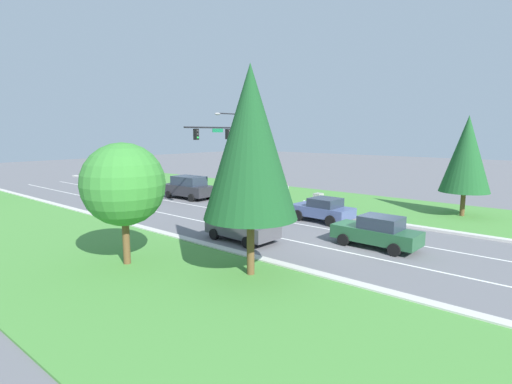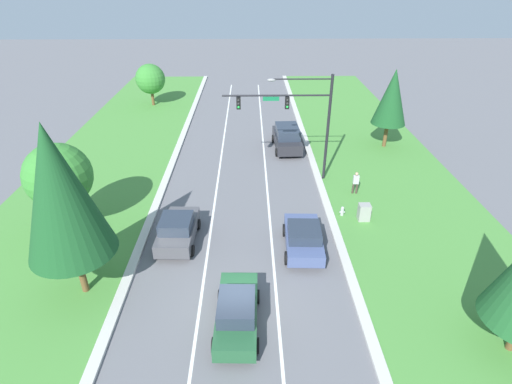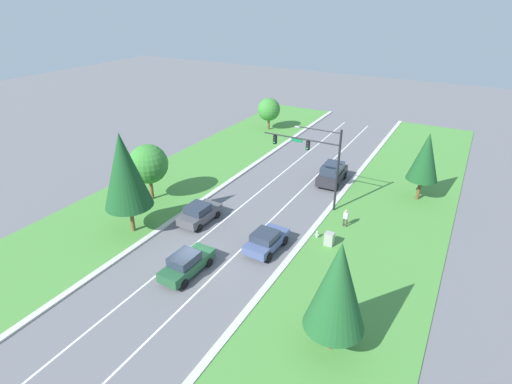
{
  "view_description": "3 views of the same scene",
  "coord_description": "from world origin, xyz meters",
  "px_view_note": "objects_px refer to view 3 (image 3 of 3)",
  "views": [
    {
      "loc": [
        -19.51,
        -9.03,
        5.97
      ],
      "look_at": [
        1.07,
        8.45,
        1.91
      ],
      "focal_mm": 28.0,
      "sensor_mm": 36.0,
      "label": 1
    },
    {
      "loc": [
        0.58,
        -13.15,
        13.76
      ],
      "look_at": [
        0.94,
        7.82,
        1.92
      ],
      "focal_mm": 28.0,
      "sensor_mm": 36.0,
      "label": 2
    },
    {
      "loc": [
        15.42,
        -18.33,
        17.98
      ],
      "look_at": [
        -0.31,
        9.8,
        1.8
      ],
      "focal_mm": 28.0,
      "sensor_mm": 36.0,
      "label": 3
    }
  ],
  "objects_px": {
    "slate_blue_sedan": "(266,240)",
    "oak_far_left_tree": "(269,109)",
    "fire_hydrant": "(317,235)",
    "graphite_sedan": "(199,213)",
    "oak_near_left_tree": "(148,164)",
    "charcoal_suv": "(332,173)",
    "forest_sedan": "(187,264)",
    "conifer_near_right_tree": "(338,286)",
    "conifer_far_right_tree": "(426,157)",
    "traffic_signal_mast": "(316,154)",
    "utility_cabinet": "(329,239)",
    "conifer_mid_left_tree": "(124,171)",
    "pedestrian": "(346,217)"
  },
  "relations": [
    {
      "from": "slate_blue_sedan",
      "to": "oak_far_left_tree",
      "type": "height_order",
      "value": "oak_far_left_tree"
    },
    {
      "from": "fire_hydrant",
      "to": "oak_far_left_tree",
      "type": "bearing_deg",
      "value": 125.43
    },
    {
      "from": "graphite_sedan",
      "to": "oak_near_left_tree",
      "type": "distance_m",
      "value": 7.2
    },
    {
      "from": "charcoal_suv",
      "to": "oak_far_left_tree",
      "type": "bearing_deg",
      "value": 135.63
    },
    {
      "from": "forest_sedan",
      "to": "conifer_near_right_tree",
      "type": "distance_m",
      "value": 11.89
    },
    {
      "from": "charcoal_suv",
      "to": "conifer_far_right_tree",
      "type": "relative_size",
      "value": 0.74
    },
    {
      "from": "traffic_signal_mast",
      "to": "utility_cabinet",
      "type": "height_order",
      "value": "traffic_signal_mast"
    },
    {
      "from": "charcoal_suv",
      "to": "graphite_sedan",
      "type": "height_order",
      "value": "charcoal_suv"
    },
    {
      "from": "oak_near_left_tree",
      "to": "conifer_mid_left_tree",
      "type": "distance_m",
      "value": 6.07
    },
    {
      "from": "traffic_signal_mast",
      "to": "forest_sedan",
      "type": "height_order",
      "value": "traffic_signal_mast"
    },
    {
      "from": "utility_cabinet",
      "to": "conifer_near_right_tree",
      "type": "height_order",
      "value": "conifer_near_right_tree"
    },
    {
      "from": "utility_cabinet",
      "to": "oak_near_left_tree",
      "type": "relative_size",
      "value": 0.21
    },
    {
      "from": "utility_cabinet",
      "to": "traffic_signal_mast",
      "type": "bearing_deg",
      "value": 123.1
    },
    {
      "from": "pedestrian",
      "to": "fire_hydrant",
      "type": "relative_size",
      "value": 2.41
    },
    {
      "from": "forest_sedan",
      "to": "oak_far_left_tree",
      "type": "xyz_separation_m",
      "value": [
        -10.31,
        32.26,
        2.17
      ]
    },
    {
      "from": "forest_sedan",
      "to": "utility_cabinet",
      "type": "distance_m",
      "value": 11.22
    },
    {
      "from": "traffic_signal_mast",
      "to": "forest_sedan",
      "type": "xyz_separation_m",
      "value": [
        -3.96,
        -13.85,
        -4.29
      ]
    },
    {
      "from": "graphite_sedan",
      "to": "slate_blue_sedan",
      "type": "bearing_deg",
      "value": -5.51
    },
    {
      "from": "fire_hydrant",
      "to": "conifer_mid_left_tree",
      "type": "distance_m",
      "value": 16.13
    },
    {
      "from": "forest_sedan",
      "to": "graphite_sedan",
      "type": "xyz_separation_m",
      "value": [
        -3.51,
        6.25,
        0.0
      ]
    },
    {
      "from": "forest_sedan",
      "to": "conifer_mid_left_tree",
      "type": "distance_m",
      "value": 9.07
    },
    {
      "from": "slate_blue_sedan",
      "to": "fire_hydrant",
      "type": "distance_m",
      "value": 4.49
    },
    {
      "from": "pedestrian",
      "to": "conifer_near_right_tree",
      "type": "relative_size",
      "value": 0.24
    },
    {
      "from": "pedestrian",
      "to": "fire_hydrant",
      "type": "distance_m",
      "value": 3.19
    },
    {
      "from": "oak_far_left_tree",
      "to": "traffic_signal_mast",
      "type": "bearing_deg",
      "value": -52.23
    },
    {
      "from": "forest_sedan",
      "to": "conifer_far_right_tree",
      "type": "xyz_separation_m",
      "value": [
        12.38,
        19.87,
        3.59
      ]
    },
    {
      "from": "forest_sedan",
      "to": "graphite_sedan",
      "type": "height_order",
      "value": "graphite_sedan"
    },
    {
      "from": "charcoal_suv",
      "to": "conifer_far_right_tree",
      "type": "height_order",
      "value": "conifer_far_right_tree"
    },
    {
      "from": "charcoal_suv",
      "to": "slate_blue_sedan",
      "type": "bearing_deg",
      "value": -93.58
    },
    {
      "from": "utility_cabinet",
      "to": "fire_hydrant",
      "type": "distance_m",
      "value": 1.34
    },
    {
      "from": "conifer_mid_left_tree",
      "to": "pedestrian",
      "type": "bearing_deg",
      "value": 31.32
    },
    {
      "from": "slate_blue_sedan",
      "to": "pedestrian",
      "type": "height_order",
      "value": "pedestrian"
    },
    {
      "from": "slate_blue_sedan",
      "to": "oak_far_left_tree",
      "type": "bearing_deg",
      "value": 119.42
    },
    {
      "from": "traffic_signal_mast",
      "to": "fire_hydrant",
      "type": "bearing_deg",
      "value": -64.27
    },
    {
      "from": "traffic_signal_mast",
      "to": "conifer_near_right_tree",
      "type": "bearing_deg",
      "value": -64.56
    },
    {
      "from": "traffic_signal_mast",
      "to": "conifer_far_right_tree",
      "type": "height_order",
      "value": "traffic_signal_mast"
    },
    {
      "from": "conifer_far_right_tree",
      "to": "conifer_mid_left_tree",
      "type": "distance_m",
      "value": 26.5
    },
    {
      "from": "charcoal_suv",
      "to": "oak_near_left_tree",
      "type": "height_order",
      "value": "oak_near_left_tree"
    },
    {
      "from": "forest_sedan",
      "to": "conifer_far_right_tree",
      "type": "distance_m",
      "value": 23.69
    },
    {
      "from": "conifer_near_right_tree",
      "to": "conifer_mid_left_tree",
      "type": "height_order",
      "value": "conifer_mid_left_tree"
    },
    {
      "from": "forest_sedan",
      "to": "oak_near_left_tree",
      "type": "xyz_separation_m",
      "value": [
        -10.01,
        7.44,
        2.85
      ]
    },
    {
      "from": "fire_hydrant",
      "to": "conifer_far_right_tree",
      "type": "xyz_separation_m",
      "value": [
        5.98,
        11.1,
        4.08
      ]
    },
    {
      "from": "oak_near_left_tree",
      "to": "oak_far_left_tree",
      "type": "bearing_deg",
      "value": 90.69
    },
    {
      "from": "forest_sedan",
      "to": "conifer_near_right_tree",
      "type": "height_order",
      "value": "conifer_near_right_tree"
    },
    {
      "from": "slate_blue_sedan",
      "to": "conifer_far_right_tree",
      "type": "xyz_separation_m",
      "value": [
        8.86,
        14.51,
        3.6
      ]
    },
    {
      "from": "forest_sedan",
      "to": "oak_far_left_tree",
      "type": "distance_m",
      "value": 33.94
    },
    {
      "from": "oak_near_left_tree",
      "to": "conifer_far_right_tree",
      "type": "xyz_separation_m",
      "value": [
        22.39,
        12.43,
        0.74
      ]
    },
    {
      "from": "traffic_signal_mast",
      "to": "charcoal_suv",
      "type": "xyz_separation_m",
      "value": [
        -0.15,
        5.71,
        -4.09
      ]
    },
    {
      "from": "utility_cabinet",
      "to": "conifer_far_right_tree",
      "type": "xyz_separation_m",
      "value": [
        4.77,
        11.63,
        3.85
      ]
    },
    {
      "from": "charcoal_suv",
      "to": "slate_blue_sedan",
      "type": "relative_size",
      "value": 1.18
    }
  ]
}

